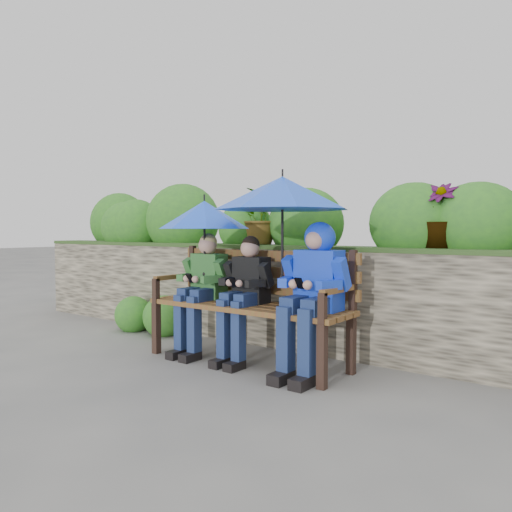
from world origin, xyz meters
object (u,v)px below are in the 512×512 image
Objects in this scene: umbrella_left at (204,215)px; boy_middle at (245,290)px; umbrella_right at (282,193)px; boy_left at (202,285)px; boy_right at (313,284)px; park_bench at (252,297)px.

boy_middle is at bearing -2.17° from umbrella_left.
boy_left is at bearing -178.56° from umbrella_right.
boy_right is at bearing -3.52° from umbrella_right.
boy_left is 1.22m from umbrella_right.
boy_middle is at bearing -176.97° from umbrella_right.
boy_left is 1.35× the size of umbrella_left.
boy_right is (0.70, 0.00, 0.10)m from boy_middle.
umbrella_right is at bearing 3.03° from boy_middle.
umbrella_right is (0.90, 0.02, 0.83)m from boy_left.
boy_left is 1.01× the size of umbrella_right.
boy_middle is (0.51, 0.00, -0.01)m from boy_left.
park_bench is at bearing 7.77° from umbrella_left.
umbrella_left reaches higher than boy_middle.
umbrella_right is (0.39, 0.02, 0.84)m from boy_middle.
umbrella_right is at bearing 1.44° from boy_left.
umbrella_left is (-1.19, 0.02, 0.58)m from boy_right.
umbrella_right reaches higher than boy_right.
park_bench is 1.71× the size of boy_middle.
umbrella_right is at bearing 176.48° from boy_right.
umbrella_left is 0.74× the size of umbrella_right.
boy_middle reaches higher than park_bench.
boy_right is 0.81m from umbrella_right.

